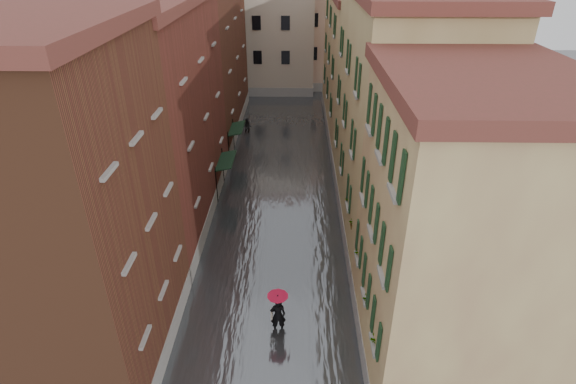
{
  "coord_description": "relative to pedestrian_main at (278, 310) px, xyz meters",
  "views": [
    {
      "loc": [
        1.22,
        -15.37,
        15.32
      ],
      "look_at": [
        0.79,
        6.67,
        3.0
      ],
      "focal_mm": 28.0,
      "sensor_mm": 36.0,
      "label": 1
    }
  ],
  "objects": [
    {
      "name": "building_left_near",
      "position": [
        -7.49,
        -1.21,
        5.27
      ],
      "size": [
        6.0,
        8.0,
        13.0
      ],
      "primitive_type": "cube",
      "color": "brown",
      "rests_on": "ground"
    },
    {
      "name": "building_right_far",
      "position": [
        6.51,
        24.79,
        4.52
      ],
      "size": [
        6.0,
        16.0,
        11.5
      ],
      "primitive_type": "cube",
      "color": "#9E7552",
      "rests_on": "ground"
    },
    {
      "name": "building_left_far",
      "position": [
        -7.49,
        24.79,
        5.77
      ],
      "size": [
        6.0,
        16.0,
        14.0
      ],
      "primitive_type": "cube",
      "color": "brown",
      "rests_on": "ground"
    },
    {
      "name": "awning_near",
      "position": [
        -3.97,
        12.51,
        1.24
      ],
      "size": [
        1.09,
        2.96,
        2.8
      ],
      "color": "black",
      "rests_on": "ground"
    },
    {
      "name": "floodwater",
      "position": [
        -0.49,
        13.79,
        -1.13
      ],
      "size": [
        10.0,
        60.0,
        0.2
      ],
      "primitive_type": "cube",
      "color": "#4A4E52",
      "rests_on": "ground"
    },
    {
      "name": "pedestrian_far",
      "position": [
        -3.64,
        23.26,
        -0.43
      ],
      "size": [
        0.81,
        0.65,
        1.59
      ],
      "primitive_type": "imported",
      "rotation": [
        0.0,
        0.0,
        -0.06
      ],
      "color": "black",
      "rests_on": "ground"
    },
    {
      "name": "building_left_mid",
      "position": [
        -7.49,
        9.79,
        5.02
      ],
      "size": [
        6.0,
        14.0,
        12.5
      ],
      "primitive_type": "cube",
      "color": "maroon",
      "rests_on": "ground"
    },
    {
      "name": "building_right_near",
      "position": [
        6.51,
        -1.21,
        4.52
      ],
      "size": [
        6.0,
        8.0,
        11.5
      ],
      "primitive_type": "cube",
      "color": "#9E7552",
      "rests_on": "ground"
    },
    {
      "name": "building_end_cream",
      "position": [
        -3.49,
        38.79,
        5.27
      ],
      "size": [
        12.0,
        9.0,
        13.0
      ],
      "primitive_type": "cube",
      "color": "#B2A18E",
      "rests_on": "ground"
    },
    {
      "name": "window_planters",
      "position": [
        3.63,
        1.34,
        2.28
      ],
      "size": [
        0.59,
        10.48,
        0.84
      ],
      "color": "brown",
      "rests_on": "ground"
    },
    {
      "name": "pedestrian_main",
      "position": [
        0.0,
        0.0,
        0.0
      ],
      "size": [
        0.94,
        0.94,
        2.06
      ],
      "color": "black",
      "rests_on": "ground"
    },
    {
      "name": "awning_far",
      "position": [
        -3.98,
        18.43,
        1.24
      ],
      "size": [
        1.09,
        2.93,
        2.8
      ],
      "color": "black",
      "rests_on": "ground"
    },
    {
      "name": "building_right_mid",
      "position": [
        6.51,
        9.79,
        5.27
      ],
      "size": [
        6.0,
        14.0,
        13.0
      ],
      "primitive_type": "cube",
      "color": "tan",
      "rests_on": "ground"
    },
    {
      "name": "building_end_pink",
      "position": [
        5.51,
        40.79,
        4.77
      ],
      "size": [
        10.0,
        9.0,
        12.0
      ],
      "primitive_type": "cube",
      "color": "#CEAB91",
      "rests_on": "ground"
    },
    {
      "name": "ground",
      "position": [
        -0.49,
        0.79,
        -1.23
      ],
      "size": [
        120.0,
        120.0,
        0.0
      ],
      "primitive_type": "plane",
      "color": "slate",
      "rests_on": "ground"
    }
  ]
}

